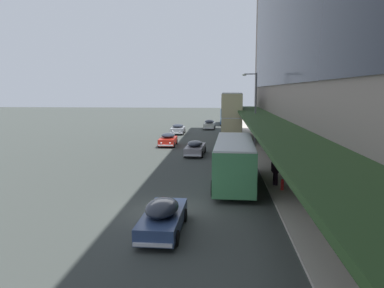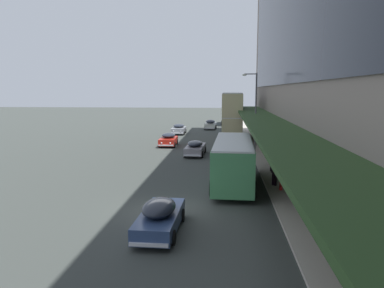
{
  "view_description": "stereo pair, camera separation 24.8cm",
  "coord_description": "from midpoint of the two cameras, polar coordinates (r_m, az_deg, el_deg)",
  "views": [
    {
      "loc": [
        3.01,
        -19.05,
        6.36
      ],
      "look_at": [
        0.15,
        16.34,
        1.27
      ],
      "focal_mm": 35.0,
      "sensor_mm": 36.0,
      "label": 1
    },
    {
      "loc": [
        3.25,
        -19.03,
        6.36
      ],
      "look_at": [
        0.15,
        16.34,
        1.27
      ],
      "focal_mm": 35.0,
      "sensor_mm": 36.0,
      "label": 2
    }
  ],
  "objects": [
    {
      "name": "sedan_oncoming_front",
      "position": [
        55.26,
        -1.9,
        2.3
      ],
      "size": [
        2.03,
        4.62,
        1.45
      ],
      "color": "gray",
      "rests_on": "ground"
    },
    {
      "name": "vw_van",
      "position": [
        58.47,
        6.04,
        2.95
      ],
      "size": [
        2.0,
        4.6,
        1.96
      ],
      "color": "slate",
      "rests_on": "ground"
    },
    {
      "name": "transit_bus_kerbside_rear",
      "position": [
        48.54,
        6.35,
        4.47
      ],
      "size": [
        2.89,
        9.86,
        6.08
      ],
      "color": "tan",
      "rests_on": "ground"
    },
    {
      "name": "pedestrian_at_kerb",
      "position": [
        25.22,
        12.74,
        -3.9
      ],
      "size": [
        0.57,
        0.39,
        1.86
      ],
      "color": "black",
      "rests_on": "sidewalk_kerb"
    },
    {
      "name": "street_lamp",
      "position": [
        38.27,
        9.66,
        5.56
      ],
      "size": [
        1.5,
        0.28,
        7.94
      ],
      "color": "#4C4C51",
      "rests_on": "sidewalk_kerb"
    },
    {
      "name": "fire_hydrant",
      "position": [
        24.31,
        13.69,
        -6.04
      ],
      "size": [
        0.2,
        0.4,
        0.7
      ],
      "color": "red",
      "rests_on": "sidewalk_kerb"
    },
    {
      "name": "sidewalk_kerb",
      "position": [
        21.54,
        26.59,
        -9.69
      ],
      "size": [
        10.0,
        180.0,
        0.15
      ],
      "primitive_type": "cube",
      "color": "#B6AD9E",
      "rests_on": "ground"
    },
    {
      "name": "sedan_lead_near",
      "position": [
        62.23,
        2.95,
        3.0
      ],
      "size": [
        1.95,
        4.73,
        1.58
      ],
      "color": "beige",
      "rests_on": "ground"
    },
    {
      "name": "transit_bus_kerbside_far",
      "position": [
        71.22,
        5.86,
        4.5
      ],
      "size": [
        3.06,
        9.23,
        3.27
      ],
      "color": "#3D6AA1",
      "rests_on": "ground"
    },
    {
      "name": "transit_bus_kerbside_front",
      "position": [
        25.28,
        6.58,
        -2.35
      ],
      "size": [
        2.96,
        9.47,
        3.07
      ],
      "color": "#458F57",
      "rests_on": "ground"
    },
    {
      "name": "sedan_second_mid",
      "position": [
        17.18,
        -4.51,
        -10.89
      ],
      "size": [
        1.88,
        4.86,
        1.55
      ],
      "color": "navy",
      "rests_on": "ground"
    },
    {
      "name": "sedan_oncoming_rear",
      "position": [
        43.36,
        -3.44,
        0.69
      ],
      "size": [
        1.95,
        4.37,
        1.48
      ],
      "color": "#AA1D13",
      "rests_on": "ground"
    },
    {
      "name": "sedan_trailing_mid",
      "position": [
        37.1,
        0.69,
        -0.58
      ],
      "size": [
        1.98,
        5.05,
        1.45
      ],
      "color": "gray",
      "rests_on": "ground"
    },
    {
      "name": "ground",
      "position": [
        20.32,
        -4.18,
        -10.1
      ],
      "size": [
        240.0,
        240.0,
        0.0
      ],
      "primitive_type": "plane",
      "color": "#393D39"
    }
  ]
}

